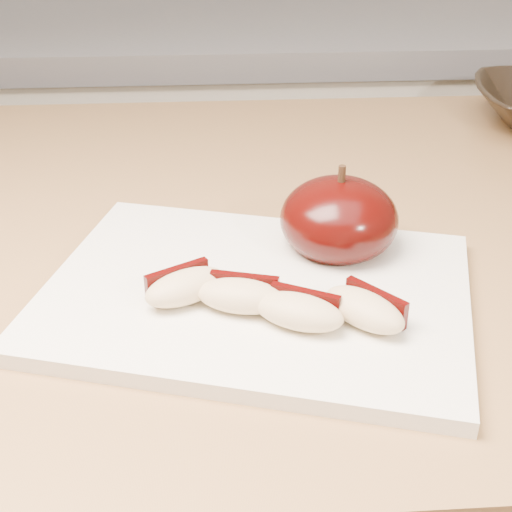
{
  "coord_description": "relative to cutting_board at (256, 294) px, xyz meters",
  "views": [
    {
      "loc": [
        -0.07,
        -0.05,
        1.18
      ],
      "look_at": [
        -0.04,
        0.37,
        0.94
      ],
      "focal_mm": 50.0,
      "sensor_mm": 36.0,
      "label": 1
    }
  ],
  "objects": [
    {
      "name": "apple_wedge_a",
      "position": [
        -0.05,
        -0.01,
        0.02
      ],
      "size": [
        0.07,
        0.05,
        0.02
      ],
      "rotation": [
        0.0,
        0.0,
        0.51
      ],
      "color": "#CFB183",
      "rests_on": "cutting_board"
    },
    {
      "name": "apple_wedge_c",
      "position": [
        0.02,
        -0.05,
        0.02
      ],
      "size": [
        0.07,
        0.05,
        0.02
      ],
      "rotation": [
        0.0,
        0.0,
        -0.47
      ],
      "color": "#CFB183",
      "rests_on": "cutting_board"
    },
    {
      "name": "cutting_board",
      "position": [
        0.0,
        0.0,
        0.0
      ],
      "size": [
        0.34,
        0.29,
        0.01
      ],
      "primitive_type": "cube",
      "rotation": [
        0.0,
        0.0,
        -0.28
      ],
      "color": "white",
      "rests_on": "island_counter"
    },
    {
      "name": "back_cabinet",
      "position": [
        0.04,
        0.83,
        -0.44
      ],
      "size": [
        2.4,
        0.62,
        0.94
      ],
      "color": "silver",
      "rests_on": "ground"
    },
    {
      "name": "apple_half",
      "position": [
        0.07,
        0.06,
        0.03
      ],
      "size": [
        0.12,
        0.12,
        0.07
      ],
      "rotation": [
        0.0,
        0.0,
        0.42
      ],
      "color": "black",
      "rests_on": "cutting_board"
    },
    {
      "name": "apple_wedge_b",
      "position": [
        -0.01,
        -0.03,
        0.02
      ],
      "size": [
        0.06,
        0.04,
        0.02
      ],
      "rotation": [
        0.0,
        0.0,
        -0.27
      ],
      "color": "#CFB183",
      "rests_on": "cutting_board"
    },
    {
      "name": "apple_wedge_d",
      "position": [
        0.07,
        -0.05,
        0.02
      ],
      "size": [
        0.06,
        0.06,
        0.02
      ],
      "rotation": [
        0.0,
        0.0,
        -0.85
      ],
      "color": "#CFB183",
      "rests_on": "cutting_board"
    }
  ]
}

